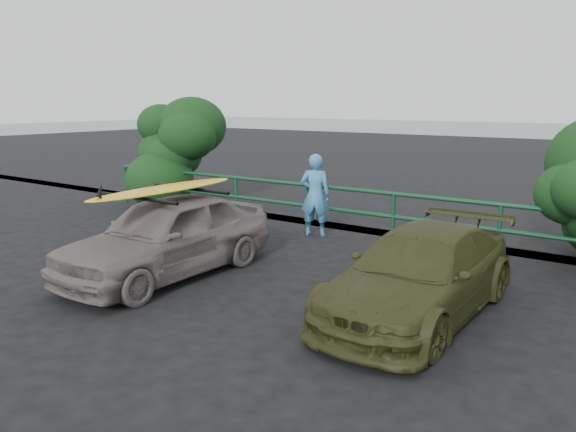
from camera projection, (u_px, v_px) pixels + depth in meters
name	position (u px, v px, depth m)	size (l,w,h in m)	color
ground	(163.00, 309.00, 7.55)	(80.00, 80.00, 0.00)	black
guardrail	(348.00, 213.00, 11.43)	(14.00, 0.08, 1.04)	#144629
shrub_left	(192.00, 159.00, 14.33)	(3.20, 2.40, 2.58)	#153A16
sedan	(167.00, 236.00, 8.91)	(1.54, 3.83, 1.31)	slate
olive_vehicle	(420.00, 274.00, 7.25)	(1.57, 3.85, 1.12)	#373A1A
man	(315.00, 195.00, 11.53)	(0.62, 0.41, 1.71)	#4390CA
roof_rack	(166.00, 193.00, 8.77)	(1.65, 1.15, 0.05)	black
surfboard	(165.00, 189.00, 8.76)	(0.61, 2.94, 0.09)	yellow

